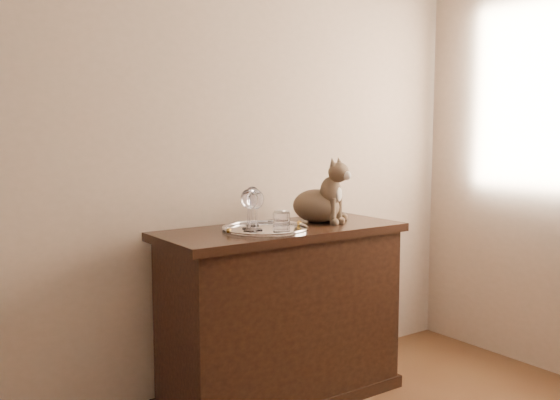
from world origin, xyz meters
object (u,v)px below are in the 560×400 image
at_px(wine_glass_b, 252,206).
at_px(wine_glass_c, 250,210).
at_px(wine_glass_a, 248,209).
at_px(tumbler_b, 281,222).
at_px(tray, 265,230).
at_px(wine_glass_d, 256,210).
at_px(tumbler_a, 281,220).
at_px(cat, 317,189).
at_px(sideboard, 282,314).

relative_size(wine_glass_b, wine_glass_c, 0.97).
bearing_deg(wine_glass_a, tumbler_b, -66.61).
relative_size(tray, wine_glass_d, 2.16).
xyz_separation_m(tumbler_a, cat, (0.29, 0.11, 0.12)).
bearing_deg(tumbler_a, tumbler_b, -125.44).
height_order(wine_glass_c, tumbler_a, wine_glass_c).
relative_size(sideboard, wine_glass_a, 6.54).
bearing_deg(wine_glass_c, sideboard, 12.58).
relative_size(wine_glass_d, cat, 0.56).
distance_m(tray, cat, 0.40).
relative_size(sideboard, tumbler_a, 14.77).
bearing_deg(wine_glass_a, tumbler_a, -31.33).
xyz_separation_m(tumbler_a, tumbler_b, (-0.06, -0.08, 0.00)).
bearing_deg(cat, wine_glass_c, 172.52).
distance_m(wine_glass_c, wine_glass_d, 0.04).
xyz_separation_m(wine_glass_a, wine_glass_c, (-0.03, -0.06, 0.00)).
xyz_separation_m(sideboard, tray, (-0.11, -0.03, 0.43)).
height_order(wine_glass_d, tumbler_a, wine_glass_d).
distance_m(tray, tumbler_b, 0.13).
distance_m(tray, wine_glass_d, 0.11).
bearing_deg(sideboard, tray, -165.03).
distance_m(wine_glass_a, cat, 0.43).
xyz_separation_m(sideboard, wine_glass_d, (-0.17, -0.04, 0.53)).
distance_m(wine_glass_c, tumbler_a, 0.17).
bearing_deg(wine_glass_c, tray, 9.69).
height_order(wine_glass_a, tumbler_a, wine_glass_a).
relative_size(wine_glass_a, tumbler_a, 2.26).
relative_size(wine_glass_c, cat, 0.58).
bearing_deg(wine_glass_d, wine_glass_b, 64.51).
relative_size(tumbler_a, tumbler_b, 0.94).
relative_size(tray, cat, 1.22).
bearing_deg(wine_glass_b, cat, -6.58).
distance_m(wine_glass_a, wine_glass_b, 0.10).
bearing_deg(cat, tray, 172.96).
bearing_deg(sideboard, wine_glass_c, -167.42).
xyz_separation_m(wine_glass_b, wine_glass_c, (-0.10, -0.13, 0.00)).
relative_size(wine_glass_c, tumbler_a, 2.36).
bearing_deg(tray, tumbler_b, -85.93).
bearing_deg(wine_glass_d, sideboard, 13.05).
relative_size(tray, wine_glass_c, 2.08).
xyz_separation_m(tray, cat, (0.36, 0.08, 0.16)).
height_order(wine_glass_a, wine_glass_b, wine_glass_b).
bearing_deg(tray, cat, 11.85).
relative_size(tray, wine_glass_a, 2.18).
xyz_separation_m(tray, tumbler_a, (0.07, -0.03, 0.04)).
xyz_separation_m(wine_glass_b, tumbler_b, (0.00, -0.23, -0.05)).
xyz_separation_m(wine_glass_a, wine_glass_d, (0.01, -0.06, 0.00)).
bearing_deg(tumbler_a, wine_glass_b, 113.46).
bearing_deg(wine_glass_b, tray, -92.04).
xyz_separation_m(wine_glass_d, tumbler_b, (0.06, -0.11, -0.05)).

